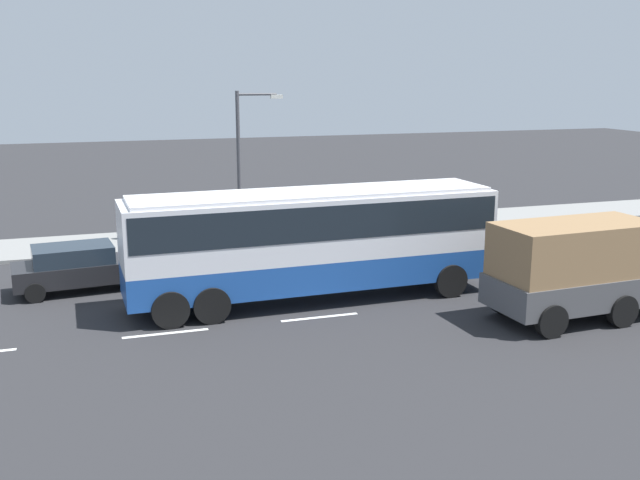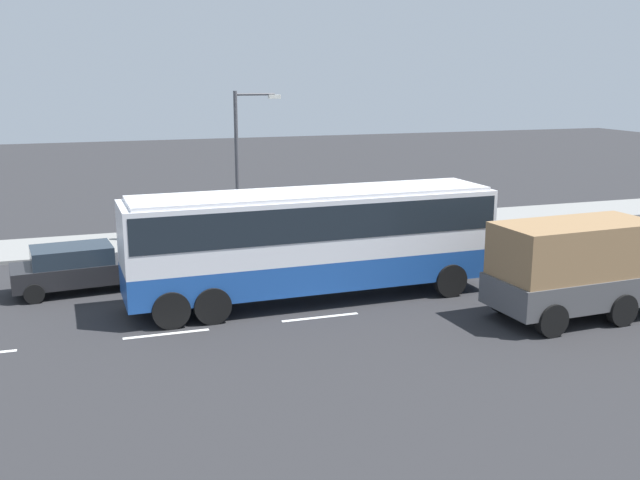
{
  "view_description": "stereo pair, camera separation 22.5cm",
  "coord_description": "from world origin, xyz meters",
  "px_view_note": "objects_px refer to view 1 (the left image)",
  "views": [
    {
      "loc": [
        -6.92,
        -22.6,
        7.17
      ],
      "look_at": [
        0.1,
        -0.88,
        1.97
      ],
      "focal_mm": 41.17,
      "sensor_mm": 36.0,
      "label": 1
    },
    {
      "loc": [
        -7.14,
        -22.53,
        7.17
      ],
      "look_at": [
        0.1,
        -0.88,
        1.97
      ],
      "focal_mm": 41.17,
      "sensor_mm": 36.0,
      "label": 2
    }
  ],
  "objects_px": {
    "coach_bus": "(313,233)",
    "cargo_truck": "(601,264)",
    "street_lamp": "(244,155)",
    "car_silver_hatch": "(631,248)",
    "pedestrian_near_curb": "(129,217)",
    "car_black_sedan": "(82,266)",
    "pedestrian_at_crossing": "(298,211)"
  },
  "relations": [
    {
      "from": "coach_bus",
      "to": "pedestrian_near_curb",
      "type": "height_order",
      "value": "coach_bus"
    },
    {
      "from": "coach_bus",
      "to": "car_black_sedan",
      "type": "xyz_separation_m",
      "value": [
        -7.08,
        3.46,
        -1.38
      ]
    },
    {
      "from": "cargo_truck",
      "to": "car_black_sedan",
      "type": "distance_m",
      "value": 16.67
    },
    {
      "from": "car_black_sedan",
      "to": "pedestrian_at_crossing",
      "type": "xyz_separation_m",
      "value": [
        9.24,
        5.77,
        0.36
      ]
    },
    {
      "from": "car_black_sedan",
      "to": "pedestrian_at_crossing",
      "type": "distance_m",
      "value": 10.9
    },
    {
      "from": "cargo_truck",
      "to": "car_black_sedan",
      "type": "height_order",
      "value": "cargo_truck"
    },
    {
      "from": "car_black_sedan",
      "to": "pedestrian_near_curb",
      "type": "xyz_separation_m",
      "value": [
        1.98,
        6.76,
        0.34
      ]
    },
    {
      "from": "car_black_sedan",
      "to": "street_lamp",
      "type": "height_order",
      "value": "street_lamp"
    },
    {
      "from": "coach_bus",
      "to": "cargo_truck",
      "type": "bearing_deg",
      "value": -29.35
    },
    {
      "from": "pedestrian_near_curb",
      "to": "street_lamp",
      "type": "distance_m",
      "value": 5.72
    },
    {
      "from": "pedestrian_near_curb",
      "to": "street_lamp",
      "type": "bearing_deg",
      "value": 152.65
    },
    {
      "from": "cargo_truck",
      "to": "pedestrian_near_curb",
      "type": "relative_size",
      "value": 4.18
    },
    {
      "from": "coach_bus",
      "to": "car_silver_hatch",
      "type": "height_order",
      "value": "coach_bus"
    },
    {
      "from": "cargo_truck",
      "to": "car_silver_hatch",
      "type": "relative_size",
      "value": 1.7
    },
    {
      "from": "pedestrian_at_crossing",
      "to": "street_lamp",
      "type": "height_order",
      "value": "street_lamp"
    },
    {
      "from": "car_silver_hatch",
      "to": "street_lamp",
      "type": "height_order",
      "value": "street_lamp"
    },
    {
      "from": "car_black_sedan",
      "to": "car_silver_hatch",
      "type": "relative_size",
      "value": 1.12
    },
    {
      "from": "pedestrian_near_curb",
      "to": "car_black_sedan",
      "type": "bearing_deg",
      "value": 67.31
    },
    {
      "from": "coach_bus",
      "to": "pedestrian_near_curb",
      "type": "relative_size",
      "value": 6.84
    },
    {
      "from": "cargo_truck",
      "to": "pedestrian_at_crossing",
      "type": "xyz_separation_m",
      "value": [
        -5.59,
        13.34,
        -0.41
      ]
    },
    {
      "from": "coach_bus",
      "to": "pedestrian_near_curb",
      "type": "xyz_separation_m",
      "value": [
        -5.1,
        10.22,
        -1.04
      ]
    },
    {
      "from": "cargo_truck",
      "to": "pedestrian_at_crossing",
      "type": "bearing_deg",
      "value": 109.61
    },
    {
      "from": "cargo_truck",
      "to": "car_silver_hatch",
      "type": "bearing_deg",
      "value": 38.41
    },
    {
      "from": "cargo_truck",
      "to": "street_lamp",
      "type": "xyz_separation_m",
      "value": [
        -8.14,
        12.52,
        2.25
      ]
    },
    {
      "from": "coach_bus",
      "to": "street_lamp",
      "type": "bearing_deg",
      "value": 91.22
    },
    {
      "from": "street_lamp",
      "to": "cargo_truck",
      "type": "bearing_deg",
      "value": -56.98
    },
    {
      "from": "cargo_truck",
      "to": "car_black_sedan",
      "type": "relative_size",
      "value": 1.52
    },
    {
      "from": "street_lamp",
      "to": "coach_bus",
      "type": "bearing_deg",
      "value": -87.37
    },
    {
      "from": "pedestrian_at_crossing",
      "to": "street_lamp",
      "type": "bearing_deg",
      "value": -100.88
    },
    {
      "from": "coach_bus",
      "to": "street_lamp",
      "type": "relative_size",
      "value": 1.89
    },
    {
      "from": "car_silver_hatch",
      "to": "pedestrian_near_curb",
      "type": "height_order",
      "value": "pedestrian_near_curb"
    },
    {
      "from": "coach_bus",
      "to": "cargo_truck",
      "type": "relative_size",
      "value": 1.64
    }
  ]
}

